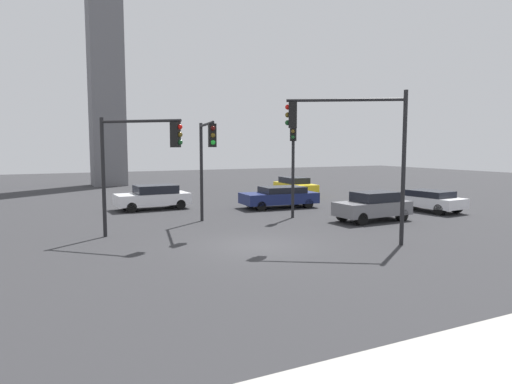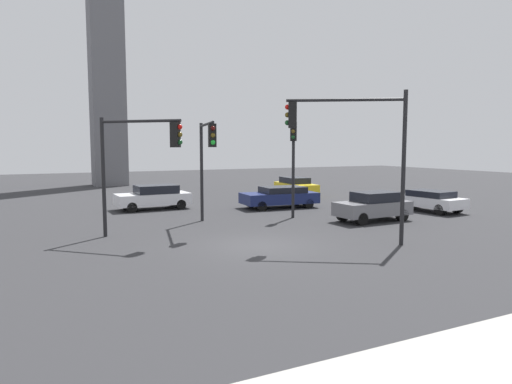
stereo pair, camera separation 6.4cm
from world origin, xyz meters
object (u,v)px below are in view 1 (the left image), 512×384
object	(u,v)px
traffic_light_0	(139,151)
car_4	(153,197)
car_3	(428,200)
traffic_light_3	(351,136)
car_0	(295,186)
traffic_light_2	(206,150)
car_5	(280,196)
car_1	(373,206)
traffic_light_1	(293,151)

from	to	relation	value
traffic_light_0	car_4	bearing A→B (deg)	116.59
traffic_light_0	car_3	world-z (taller)	traffic_light_0
traffic_light_3	car_0	world-z (taller)	traffic_light_3
traffic_light_2	car_0	world-z (taller)	traffic_light_2
car_0	car_5	size ratio (longest dim) A/B	0.94
traffic_light_3	car_1	distance (m)	6.91
traffic_light_1	car_4	distance (m)	9.29
traffic_light_2	car_0	size ratio (longest dim) A/B	1.10
traffic_light_2	car_3	size ratio (longest dim) A/B	1.13
car_0	car_4	distance (m)	12.10
car_1	car_3	xyz separation A→B (m)	(5.31, 1.36, -0.11)
car_4	traffic_light_2	bearing A→B (deg)	94.13
traffic_light_3	car_1	world-z (taller)	traffic_light_3
car_5	car_3	bearing A→B (deg)	147.94
traffic_light_0	car_0	distance (m)	18.75
car_0	car_3	xyz separation A→B (m)	(2.49, -10.89, -0.07)
traffic_light_3	traffic_light_1	bearing A→B (deg)	-70.10
traffic_light_1	car_4	size ratio (longest dim) A/B	1.16
car_1	car_0	bearing A→B (deg)	-104.25
car_0	car_5	world-z (taller)	car_0
car_0	car_4	world-z (taller)	car_4
traffic_light_0	traffic_light_1	bearing A→B (deg)	57.50
traffic_light_2	car_0	distance (m)	15.24
car_1	traffic_light_2	bearing A→B (deg)	-15.93
traffic_light_0	car_1	bearing A→B (deg)	40.41
car_0	car_4	xyz separation A→B (m)	(-11.77, -2.79, 0.02)
traffic_light_0	car_5	size ratio (longest dim) A/B	1.04
traffic_light_1	traffic_light_3	size ratio (longest dim) A/B	0.86
traffic_light_3	car_4	size ratio (longest dim) A/B	1.35
traffic_light_3	traffic_light_0	bearing A→B (deg)	-0.70
car_1	car_3	distance (m)	5.48
traffic_light_3	car_4	xyz separation A→B (m)	(-4.39, 13.34, -3.46)
traffic_light_1	car_3	bearing A→B (deg)	117.54
traffic_light_2	car_4	distance (m)	7.89
traffic_light_0	car_3	distance (m)	17.25
car_4	car_0	bearing A→B (deg)	-168.26
car_0	car_1	size ratio (longest dim) A/B	1.13
traffic_light_2	car_3	bearing A→B (deg)	99.04
car_1	car_5	xyz separation A→B (m)	(-1.75, 6.59, -0.07)
traffic_light_2	car_1	xyz separation A→B (m)	(8.22, -2.15, -2.86)
traffic_light_0	car_4	world-z (taller)	traffic_light_0
car_4	car_1	bearing A→B (deg)	131.84
car_1	car_4	xyz separation A→B (m)	(-8.95, 9.45, -0.02)
traffic_light_2	traffic_light_3	distance (m)	7.08
car_1	car_3	bearing A→B (deg)	-166.92
car_3	car_0	bearing A→B (deg)	7.29
traffic_light_0	traffic_light_3	world-z (taller)	traffic_light_3
traffic_light_3	car_0	bearing A→B (deg)	-82.44
car_0	car_1	world-z (taller)	car_1
traffic_light_0	traffic_light_1	distance (m)	8.81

